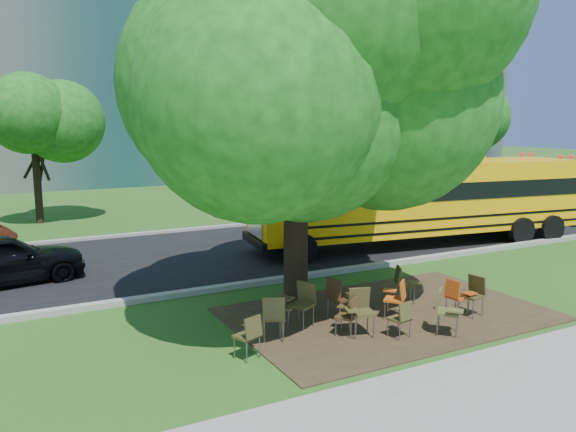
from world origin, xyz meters
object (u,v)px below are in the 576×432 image
chair_11 (397,295)px  chair_9 (301,300)px  school_bus (432,197)px  black_car (1,260)px  chair_12 (403,281)px  main_tree (296,75)px  chair_2 (349,312)px  chair_7 (457,294)px  chair_10 (339,294)px  chair_4 (402,315)px  chair_5 (445,308)px  chair_6 (472,291)px  chair_0 (250,332)px  chair_8 (276,310)px  chair_3 (360,307)px  chair_1 (275,313)px

chair_11 → chair_9: bearing=123.3°
school_bus → black_car: school_bus is taller
chair_12 → main_tree: bearing=-85.0°
chair_2 → chair_9: size_ratio=0.85×
chair_7 → chair_10: bearing=-118.0°
chair_12 → chair_11: bearing=-19.4°
chair_4 → chair_5: chair_5 is taller
chair_9 → chair_6: bearing=-133.8°
chair_10 → chair_12: 2.00m
chair_0 → chair_8: 1.22m
chair_6 → chair_9: (-3.70, 1.17, 0.03)m
chair_4 → chair_0: bearing=160.4°
chair_3 → chair_6: size_ratio=1.06×
chair_4 → chair_8: 2.51m
school_bus → chair_0: size_ratio=14.61×
main_tree → chair_7: bearing=-37.5°
school_bus → chair_0: school_bus is taller
chair_8 → chair_4: bearing=-81.2°
chair_3 → chair_5: chair_3 is taller
school_bus → chair_8: 10.42m
chair_0 → chair_9: (1.64, 1.00, 0.08)m
black_car → chair_6: bearing=-138.3°
chair_7 → black_car: size_ratio=0.20×
chair_8 → black_car: size_ratio=0.22×
school_bus → black_car: (-13.69, 1.24, -0.99)m
chair_9 → chair_12: bearing=-112.2°
chair_3 → chair_11: chair_3 is taller
chair_3 → chair_7: size_ratio=1.15×
chair_10 → black_car: bearing=-145.8°
chair_0 → black_car: 8.34m
chair_5 → chair_9: (-2.34, 1.78, 0.01)m
main_tree → chair_3: main_tree is taller
chair_10 → chair_7: bearing=57.5°
chair_0 → chair_1: 0.94m
chair_4 → black_car: bearing=121.3°
chair_4 → chair_12: chair_12 is taller
school_bus → chair_2: school_bus is taller
chair_12 → black_car: size_ratio=0.22×
chair_3 → chair_9: size_ratio=1.01×
chair_3 → chair_8: size_ratio=1.08×
chair_2 → chair_8: 1.47m
chair_4 → chair_3: bearing=131.3°
black_car → chair_2: bearing=-149.1°
school_bus → chair_12: (-5.27, -4.93, -1.14)m
main_tree → chair_2: size_ratio=10.88×
chair_0 → chair_12: 4.69m
chair_1 → chair_11: chair_1 is taller
chair_3 → chair_6: (2.91, -0.18, -0.03)m
chair_12 → black_car: black_car is taller
chair_0 → chair_4: bearing=-29.4°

